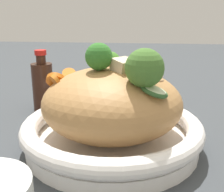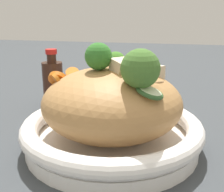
# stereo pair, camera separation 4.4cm
# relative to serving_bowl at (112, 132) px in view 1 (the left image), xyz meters

# --- Properties ---
(ground_plane) EXTENTS (3.00, 3.00, 0.00)m
(ground_plane) POSITION_rel_serving_bowl_xyz_m (0.00, 0.00, -0.02)
(ground_plane) COLOR #383D40
(serving_bowl) EXTENTS (0.28, 0.28, 0.05)m
(serving_bowl) POSITION_rel_serving_bowl_xyz_m (0.00, 0.00, 0.00)
(serving_bowl) COLOR white
(serving_bowl) RESTS_ON ground_plane
(noodle_heap) EXTENTS (0.22, 0.22, 0.11)m
(noodle_heap) POSITION_rel_serving_bowl_xyz_m (0.00, -0.00, 0.05)
(noodle_heap) COLOR #B5814A
(noodle_heap) RESTS_ON serving_bowl
(broccoli_florets) EXTENTS (0.12, 0.20, 0.08)m
(broccoli_florets) POSITION_rel_serving_bowl_xyz_m (0.02, -0.01, 0.11)
(broccoli_florets) COLOR #99B072
(broccoli_florets) RESTS_ON serving_bowl
(carrot_coins) EXTENTS (0.04, 0.07, 0.03)m
(carrot_coins) POSITION_rel_serving_bowl_xyz_m (-0.08, 0.00, 0.08)
(carrot_coins) COLOR orange
(carrot_coins) RESTS_ON serving_bowl
(zucchini_slices) EXTENTS (0.11, 0.14, 0.04)m
(zucchini_slices) POSITION_rel_serving_bowl_xyz_m (0.03, -0.01, 0.09)
(zucchini_slices) COLOR beige
(zucchini_slices) RESTS_ON serving_bowl
(chicken_chunks) EXTENTS (0.08, 0.13, 0.04)m
(chicken_chunks) POSITION_rel_serving_bowl_xyz_m (0.03, 0.03, 0.10)
(chicken_chunks) COLOR beige
(chicken_chunks) RESTS_ON serving_bowl
(soy_sauce_bottle) EXTENTS (0.04, 0.04, 0.13)m
(soy_sauce_bottle) POSITION_rel_serving_bowl_xyz_m (-0.17, 0.16, 0.03)
(soy_sauce_bottle) COLOR #381E14
(soy_sauce_bottle) RESTS_ON ground_plane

